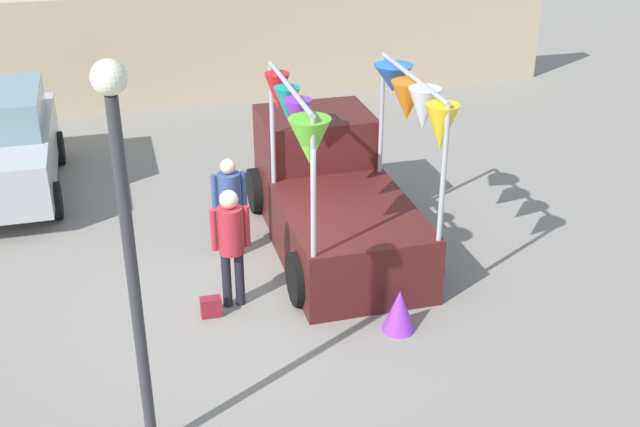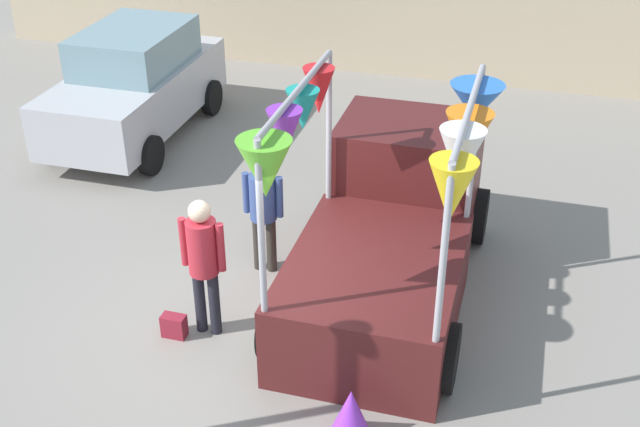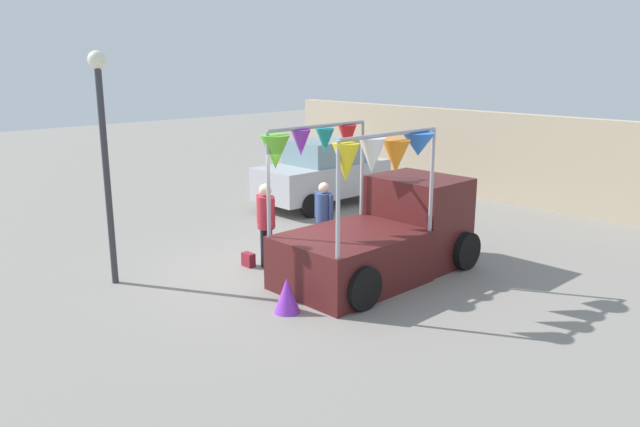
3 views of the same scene
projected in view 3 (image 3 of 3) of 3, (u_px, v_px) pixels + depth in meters
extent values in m
plane|color=gray|center=(287.00, 271.00, 12.44)|extent=(60.00, 60.00, 0.00)
cube|color=#4C1919|center=(351.00, 259.00, 11.57)|extent=(1.90, 2.60, 1.00)
cube|color=#4C1919|center=(418.00, 220.00, 12.81)|extent=(1.80, 1.40, 1.80)
cube|color=#8CB2C6|center=(419.00, 199.00, 12.71)|extent=(1.76, 1.37, 0.60)
cylinder|color=black|center=(393.00, 232.00, 13.84)|extent=(0.22, 0.76, 0.76)
cylinder|color=black|center=(466.00, 251.00, 12.51)|extent=(0.22, 0.76, 0.76)
cylinder|color=black|center=(289.00, 262.00, 11.80)|extent=(0.22, 0.76, 0.76)
cylinder|color=black|center=(363.00, 288.00, 10.47)|extent=(0.22, 0.76, 0.76)
cylinder|color=#A5A5AD|center=(362.00, 169.00, 12.65)|extent=(0.07, 0.07, 1.90)
cylinder|color=#A5A5AD|center=(432.00, 181.00, 11.43)|extent=(0.07, 0.07, 1.90)
cylinder|color=#A5A5AD|center=(268.00, 185.00, 11.02)|extent=(0.07, 0.07, 1.90)
cylinder|color=#A5A5AD|center=(338.00, 201.00, 9.80)|extent=(0.07, 0.07, 1.90)
cylinder|color=#A5A5AD|center=(318.00, 126.00, 11.61)|extent=(0.07, 2.44, 0.07)
cylinder|color=#A5A5AD|center=(390.00, 134.00, 10.38)|extent=(0.07, 2.44, 0.07)
cone|color=#66CC33|center=(275.00, 152.00, 10.99)|extent=(0.72, 0.72, 0.60)
cone|color=yellow|center=(346.00, 163.00, 9.77)|extent=(0.56, 0.56, 0.61)
cone|color=purple|center=(301.00, 143.00, 11.38)|extent=(0.52, 0.52, 0.48)
cone|color=white|center=(372.00, 156.00, 10.16)|extent=(0.56, 0.56, 0.58)
cone|color=teal|center=(325.00, 140.00, 11.79)|extent=(0.49, 0.49, 0.45)
cone|color=orange|center=(396.00, 156.00, 10.59)|extent=(0.55, 0.55, 0.57)
cone|color=red|center=(347.00, 139.00, 12.20)|extent=(0.47, 0.47, 0.54)
cone|color=blue|center=(418.00, 144.00, 10.96)|extent=(0.70, 0.70, 0.40)
cube|color=#B7B7BC|center=(323.00, 179.00, 17.91)|extent=(1.70, 4.00, 0.90)
cube|color=#72939E|center=(327.00, 151.00, 17.82)|extent=(1.50, 2.10, 0.66)
cylinder|color=black|center=(333.00, 184.00, 19.45)|extent=(0.18, 0.64, 0.64)
cylinder|color=black|center=(374.00, 192.00, 18.26)|extent=(0.18, 0.64, 0.64)
cylinder|color=black|center=(271.00, 196.00, 17.78)|extent=(0.18, 0.64, 0.64)
cylinder|color=black|center=(311.00, 206.00, 16.59)|extent=(0.18, 0.64, 0.64)
cylinder|color=black|center=(264.00, 247.00, 12.59)|extent=(0.13, 0.13, 0.83)
cylinder|color=black|center=(269.00, 249.00, 12.47)|extent=(0.13, 0.13, 0.83)
cylinder|color=#B22633|center=(266.00, 212.00, 12.35)|extent=(0.34, 0.34, 0.66)
sphere|color=beige|center=(265.00, 190.00, 12.24)|extent=(0.25, 0.25, 0.25)
cylinder|color=#B22633|center=(259.00, 209.00, 12.50)|extent=(0.09, 0.09, 0.59)
cylinder|color=#B22633|center=(273.00, 213.00, 12.19)|extent=(0.09, 0.09, 0.59)
cylinder|color=#2D2823|center=(321.00, 238.00, 13.39)|extent=(0.13, 0.13, 0.77)
cylinder|color=#2D2823|center=(327.00, 239.00, 13.26)|extent=(0.13, 0.13, 0.77)
cylinder|color=#33477F|center=(324.00, 207.00, 13.16)|extent=(0.34, 0.34, 0.61)
sphere|color=beige|center=(324.00, 188.00, 13.06)|extent=(0.23, 0.23, 0.23)
cylinder|color=#33477F|center=(317.00, 204.00, 13.31)|extent=(0.09, 0.09, 0.55)
cylinder|color=#33477F|center=(331.00, 208.00, 13.00)|extent=(0.09, 0.09, 0.55)
cube|color=maroon|center=(248.00, 260.00, 12.71)|extent=(0.28, 0.16, 0.28)
cylinder|color=#333338|center=(107.00, 180.00, 11.34)|extent=(0.12, 0.12, 3.95)
sphere|color=#F2EDCC|center=(97.00, 60.00, 10.83)|extent=(0.32, 0.32, 0.32)
cube|color=tan|center=(519.00, 159.00, 18.04)|extent=(18.00, 0.36, 2.60)
cone|color=purple|center=(287.00, 295.00, 10.37)|extent=(0.47, 0.47, 0.60)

